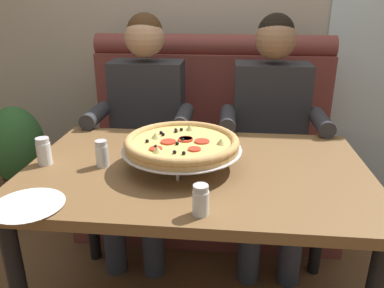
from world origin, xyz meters
TOP-DOWN VIEW (x-y plane):
  - booth_bench at (0.00, 0.89)m, footprint 1.52×0.78m
  - dining_table at (0.00, 0.00)m, footprint 1.31×0.84m
  - diner_left at (-0.34, 0.62)m, footprint 0.54×0.64m
  - diner_right at (0.34, 0.62)m, footprint 0.54×0.64m
  - pizza at (-0.06, -0.00)m, footprint 0.46×0.46m
  - shaker_oregano at (-0.59, -0.03)m, footprint 0.06×0.06m
  - shaker_pepper_flakes at (-0.36, -0.03)m, footprint 0.05×0.05m
  - shaker_parmesan at (0.04, -0.34)m, footprint 0.05×0.05m
  - plate_near_left at (-0.50, -0.35)m, footprint 0.23×0.23m
  - patio_chair at (1.35, 1.94)m, footprint 0.41×0.40m
  - potted_plant at (-1.26, 0.86)m, footprint 0.36×0.36m

SIDE VIEW (x-z plane):
  - potted_plant at x=-1.26m, z-range 0.04..0.74m
  - booth_bench at x=0.00m, z-range -0.17..0.96m
  - patio_chair at x=1.35m, z-range 0.09..0.95m
  - dining_table at x=0.00m, z-range 0.28..1.01m
  - diner_left at x=-0.34m, z-range 0.07..1.35m
  - diner_right at x=0.34m, z-range 0.07..1.35m
  - plate_near_left at x=-0.50m, z-range 0.73..0.75m
  - shaker_parmesan at x=0.04m, z-range 0.73..0.82m
  - shaker_pepper_flakes at x=-0.36m, z-range 0.72..0.83m
  - shaker_oregano at x=-0.59m, z-range 0.72..0.83m
  - pizza at x=-0.06m, z-range 0.76..0.89m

